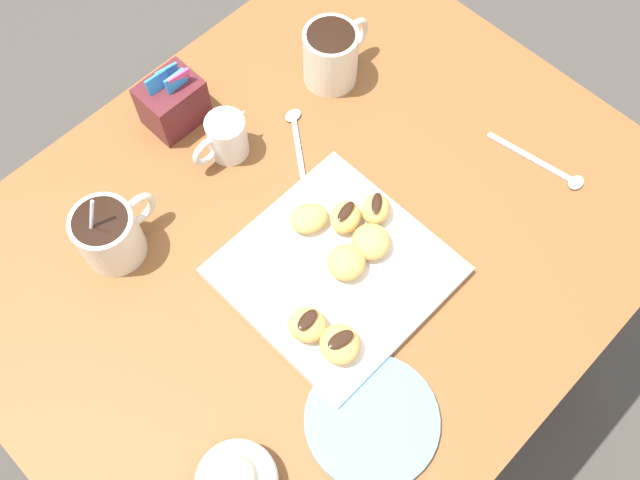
# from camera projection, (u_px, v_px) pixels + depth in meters

# --- Properties ---
(ground_plane) EXTENTS (8.00, 8.00, 0.00)m
(ground_plane) POSITION_uv_depth(u_px,v_px,m) (317.00, 374.00, 1.70)
(ground_plane) COLOR #423D38
(dining_table) EXTENTS (0.98, 0.80, 0.75)m
(dining_table) POSITION_uv_depth(u_px,v_px,m) (316.00, 273.00, 1.16)
(dining_table) COLOR brown
(dining_table) RESTS_ON ground_plane
(pastry_plate_square) EXTENTS (0.27, 0.27, 0.02)m
(pastry_plate_square) POSITION_uv_depth(u_px,v_px,m) (336.00, 271.00, 0.99)
(pastry_plate_square) COLOR silver
(pastry_plate_square) RESTS_ON dining_table
(coffee_mug_cream_left) EXTENTS (0.13, 0.09, 0.14)m
(coffee_mug_cream_left) POSITION_uv_depth(u_px,v_px,m) (109.00, 233.00, 0.97)
(coffee_mug_cream_left) COLOR silver
(coffee_mug_cream_left) RESTS_ON dining_table
(coffee_mug_cream_right) EXTENTS (0.13, 0.09, 0.10)m
(coffee_mug_cream_right) POSITION_uv_depth(u_px,v_px,m) (332.00, 54.00, 1.11)
(coffee_mug_cream_right) COLOR silver
(coffee_mug_cream_right) RESTS_ON dining_table
(cream_pitcher_white) EXTENTS (0.10, 0.06, 0.07)m
(cream_pitcher_white) POSITION_uv_depth(u_px,v_px,m) (226.00, 136.00, 1.06)
(cream_pitcher_white) COLOR silver
(cream_pitcher_white) RESTS_ON dining_table
(sugar_caddy) EXTENTS (0.09, 0.07, 0.11)m
(sugar_caddy) POSITION_uv_depth(u_px,v_px,m) (173.00, 102.00, 1.08)
(sugar_caddy) COLOR #561E23
(sugar_caddy) RESTS_ON dining_table
(saucer_sky_left) EXTENTS (0.17, 0.17, 0.01)m
(saucer_sky_left) POSITION_uv_depth(u_px,v_px,m) (372.00, 420.00, 0.91)
(saucer_sky_left) COLOR #66A8DB
(saucer_sky_left) RESTS_ON dining_table
(loose_spoon_near_saucer) EXTENTS (0.04, 0.16, 0.01)m
(loose_spoon_near_saucer) POSITION_uv_depth(u_px,v_px,m) (547.00, 167.00, 1.07)
(loose_spoon_near_saucer) COLOR silver
(loose_spoon_near_saucer) RESTS_ON dining_table
(loose_spoon_by_plate) EXTENTS (0.11, 0.13, 0.01)m
(loose_spoon_by_plate) POSITION_uv_depth(u_px,v_px,m) (297.00, 141.00, 1.10)
(loose_spoon_by_plate) COLOR silver
(loose_spoon_by_plate) RESTS_ON dining_table
(beignet_0) EXTENTS (0.08, 0.08, 0.03)m
(beignet_0) POSITION_uv_depth(u_px,v_px,m) (371.00, 242.00, 0.99)
(beignet_0) COLOR #DBA351
(beignet_0) RESTS_ON pastry_plate_square
(beignet_1) EXTENTS (0.06, 0.06, 0.03)m
(beignet_1) POSITION_uv_depth(u_px,v_px,m) (376.00, 209.00, 1.01)
(beignet_1) COLOR #DBA351
(beignet_1) RESTS_ON pastry_plate_square
(chocolate_drizzle_1) EXTENTS (0.04, 0.03, 0.00)m
(chocolate_drizzle_1) POSITION_uv_depth(u_px,v_px,m) (377.00, 203.00, 0.99)
(chocolate_drizzle_1) COLOR black
(chocolate_drizzle_1) RESTS_ON beignet_1
(beignet_2) EXTENTS (0.07, 0.06, 0.03)m
(beignet_2) POSITION_uv_depth(u_px,v_px,m) (307.00, 219.00, 1.00)
(beignet_2) COLOR #DBA351
(beignet_2) RESTS_ON pastry_plate_square
(beignet_3) EXTENTS (0.06, 0.06, 0.03)m
(beignet_3) POSITION_uv_depth(u_px,v_px,m) (345.00, 217.00, 1.00)
(beignet_3) COLOR #DBA351
(beignet_3) RESTS_ON pastry_plate_square
(chocolate_drizzle_3) EXTENTS (0.04, 0.02, 0.00)m
(chocolate_drizzle_3) POSITION_uv_depth(u_px,v_px,m) (346.00, 211.00, 0.99)
(chocolate_drizzle_3) COLOR black
(chocolate_drizzle_3) RESTS_ON beignet_3
(beignet_4) EXTENTS (0.07, 0.07, 0.04)m
(beignet_4) POSITION_uv_depth(u_px,v_px,m) (340.00, 344.00, 0.92)
(beignet_4) COLOR #DBA351
(beignet_4) RESTS_ON pastry_plate_square
(chocolate_drizzle_4) EXTENTS (0.04, 0.03, 0.00)m
(chocolate_drizzle_4) POSITION_uv_depth(u_px,v_px,m) (341.00, 340.00, 0.90)
(chocolate_drizzle_4) COLOR black
(chocolate_drizzle_4) RESTS_ON beignet_4
(beignet_5) EXTENTS (0.07, 0.07, 0.04)m
(beignet_5) POSITION_uv_depth(u_px,v_px,m) (346.00, 262.00, 0.97)
(beignet_5) COLOR #DBA351
(beignet_5) RESTS_ON pastry_plate_square
(beignet_6) EXTENTS (0.07, 0.07, 0.04)m
(beignet_6) POSITION_uv_depth(u_px,v_px,m) (308.00, 325.00, 0.93)
(beignet_6) COLOR #DBA351
(beignet_6) RESTS_ON pastry_plate_square
(chocolate_drizzle_6) EXTENTS (0.04, 0.02, 0.00)m
(chocolate_drizzle_6) POSITION_uv_depth(u_px,v_px,m) (307.00, 320.00, 0.91)
(chocolate_drizzle_6) COLOR black
(chocolate_drizzle_6) RESTS_ON beignet_6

